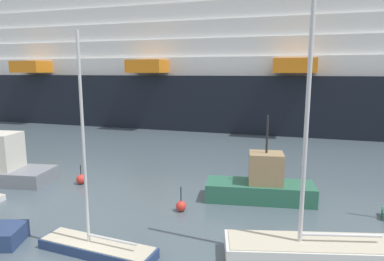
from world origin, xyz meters
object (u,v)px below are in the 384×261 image
object	(u,v)px
sailboat_2	(313,246)
fishing_boat_1	(261,185)
cruise_ship	(294,68)
channel_buoy_1	(181,206)
channel_buoy_2	(81,179)
sailboat_0	(97,244)

from	to	relation	value
sailboat_2	fishing_boat_1	xyz separation A→B (m)	(-2.79, 6.21, 0.36)
fishing_boat_1	cruise_ship	size ratio (longest dim) A/B	0.05
sailboat_2	cruise_ship	bearing A→B (deg)	-101.62
fishing_boat_1	channel_buoy_1	bearing A→B (deg)	-152.71
channel_buoy_2	cruise_ship	world-z (taller)	cruise_ship
sailboat_2	cruise_ship	xyz separation A→B (m)	(-1.54, 37.38, 7.74)
channel_buoy_1	cruise_ship	size ratio (longest dim) A/B	0.01
channel_buoy_2	cruise_ship	bearing A→B (deg)	66.60
channel_buoy_1	channel_buoy_2	xyz separation A→B (m)	(-8.32, 2.42, 0.04)
channel_buoy_2	cruise_ship	size ratio (longest dim) A/B	0.01
sailboat_0	sailboat_2	xyz separation A→B (m)	(9.01, 2.21, 0.20)
sailboat_0	fishing_boat_1	distance (m)	10.49
channel_buoy_2	cruise_ship	distance (m)	35.55
channel_buoy_1	channel_buoy_2	size ratio (longest dim) A/B	1.06
sailboat_0	cruise_ship	size ratio (longest dim) A/B	0.07
sailboat_0	channel_buoy_2	xyz separation A→B (m)	(-6.28, 7.81, -0.09)
sailboat_0	channel_buoy_1	world-z (taller)	sailboat_0
sailboat_0	fishing_boat_1	bearing A→B (deg)	-121.91
sailboat_0	sailboat_2	size ratio (longest dim) A/B	0.71
sailboat_0	channel_buoy_2	distance (m)	10.02
sailboat_2	channel_buoy_1	world-z (taller)	sailboat_2
fishing_boat_1	channel_buoy_2	xyz separation A→B (m)	(-12.51, -0.60, -0.65)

